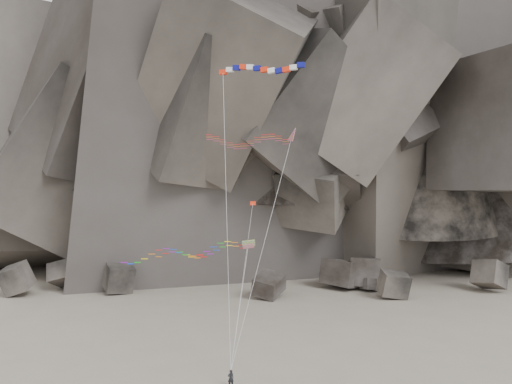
{
  "coord_description": "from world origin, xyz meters",
  "views": [
    {
      "loc": [
        1.07,
        -45.69,
        17.68
      ],
      "look_at": [
        -1.4,
        6.0,
        16.71
      ],
      "focal_mm": 35.0,
      "sensor_mm": 36.0,
      "label": 1
    }
  ],
  "objects_px": {
    "banner_kite": "(260,71)",
    "parafoil_kite": "(181,252)",
    "kite_flyer": "(231,377)",
    "delta_kite": "(244,140)",
    "pennant_kite": "(249,226)"
  },
  "relations": [
    {
      "from": "kite_flyer",
      "to": "banner_kite",
      "type": "xyz_separation_m",
      "value": [
        2.36,
        5.38,
        27.56
      ]
    },
    {
      "from": "banner_kite",
      "to": "pennant_kite",
      "type": "height_order",
      "value": "banner_kite"
    },
    {
      "from": "kite_flyer",
      "to": "pennant_kite",
      "type": "relative_size",
      "value": 0.12
    },
    {
      "from": "delta_kite",
      "to": "banner_kite",
      "type": "xyz_separation_m",
      "value": [
        1.55,
        0.02,
        6.62
      ]
    },
    {
      "from": "kite_flyer",
      "to": "delta_kite",
      "type": "height_order",
      "value": "delta_kite"
    },
    {
      "from": "delta_kite",
      "to": "banner_kite",
      "type": "distance_m",
      "value": 6.8
    },
    {
      "from": "banner_kite",
      "to": "parafoil_kite",
      "type": "relative_size",
      "value": 2.23
    },
    {
      "from": "kite_flyer",
      "to": "delta_kite",
      "type": "relative_size",
      "value": 0.08
    },
    {
      "from": "kite_flyer",
      "to": "delta_kite",
      "type": "bearing_deg",
      "value": -118.78
    },
    {
      "from": "parafoil_kite",
      "to": "pennant_kite",
      "type": "bearing_deg",
      "value": 21.66
    },
    {
      "from": "delta_kite",
      "to": "banner_kite",
      "type": "height_order",
      "value": "banner_kite"
    },
    {
      "from": "banner_kite",
      "to": "parafoil_kite",
      "type": "distance_m",
      "value": 18.76
    },
    {
      "from": "pennant_kite",
      "to": "parafoil_kite",
      "type": "bearing_deg",
      "value": -178.72
    },
    {
      "from": "pennant_kite",
      "to": "delta_kite",
      "type": "bearing_deg",
      "value": 118.34
    },
    {
      "from": "kite_flyer",
      "to": "banner_kite",
      "type": "bearing_deg",
      "value": -133.83
    }
  ]
}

